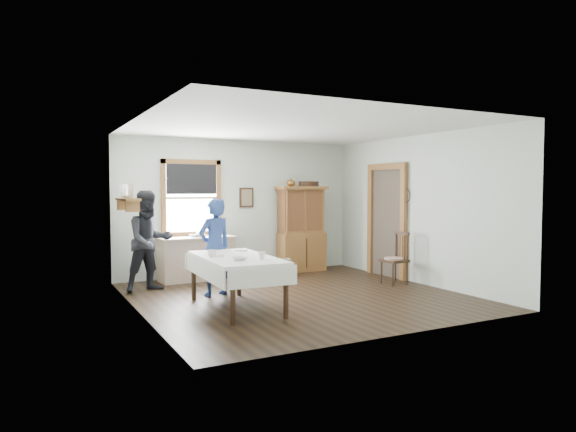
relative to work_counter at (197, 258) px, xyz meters
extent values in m
cube|color=black|center=(1.00, -2.16, -0.41)|extent=(5.00, 5.00, 0.01)
cube|color=silver|center=(1.00, -2.16, 2.28)|extent=(5.00, 5.00, 0.01)
cube|color=beige|center=(1.00, 0.34, 0.94)|extent=(5.00, 0.01, 2.70)
cube|color=beige|center=(1.00, -4.66, 0.94)|extent=(5.00, 0.01, 2.70)
cube|color=beige|center=(-1.50, -2.16, 0.94)|extent=(0.01, 5.00, 2.70)
cube|color=beige|center=(3.50, -2.16, 0.94)|extent=(0.01, 5.00, 2.70)
cube|color=white|center=(0.00, 0.32, 1.14)|extent=(1.00, 0.02, 1.30)
cube|color=olive|center=(0.00, 0.30, 1.83)|extent=(1.18, 0.06, 0.09)
cube|color=olive|center=(0.00, 0.30, 0.44)|extent=(1.18, 0.06, 0.09)
cube|color=olive|center=(-0.54, 0.30, 1.14)|extent=(0.09, 0.06, 1.48)
cube|color=olive|center=(0.55, 0.30, 1.14)|extent=(0.09, 0.06, 1.48)
cube|color=black|center=(0.00, 0.28, 1.50)|extent=(0.98, 0.03, 0.58)
cube|color=#483E33|center=(3.47, -1.31, 0.64)|extent=(0.03, 0.90, 2.10)
cube|color=olive|center=(3.44, -1.82, 0.64)|extent=(0.08, 0.12, 2.10)
cube|color=olive|center=(3.44, -0.80, 0.64)|extent=(0.08, 0.12, 2.10)
cube|color=olive|center=(3.44, -1.31, 1.75)|extent=(0.08, 1.14, 0.12)
cube|color=olive|center=(-1.37, -0.66, 1.14)|extent=(0.24, 1.00, 0.04)
cube|color=olive|center=(-1.37, -1.06, 1.04)|extent=(0.22, 0.03, 0.18)
cube|color=olive|center=(-1.37, -0.26, 1.04)|extent=(0.22, 0.03, 0.18)
cube|color=tan|center=(-1.37, -0.96, 1.27)|extent=(0.03, 0.22, 0.24)
cylinder|color=white|center=(-1.37, -0.31, 1.27)|extent=(0.12, 0.12, 0.22)
cube|color=#382213|center=(1.15, 0.30, 1.14)|extent=(0.30, 0.04, 0.40)
torus|color=black|center=(3.45, -1.86, 1.31)|extent=(0.01, 0.27, 0.27)
cube|color=tan|center=(0.00, 0.00, 0.00)|extent=(1.46, 0.62, 0.82)
cube|color=olive|center=(2.29, 0.04, 0.48)|extent=(1.06, 0.54, 1.77)
cube|color=white|center=(-0.20, -2.51, -0.03)|extent=(1.08, 1.93, 0.76)
cube|color=#382213|center=(3.05, -2.05, 0.06)|extent=(0.46, 0.46, 0.95)
cube|color=#A4A6AC|center=(1.70, -0.37, -0.27)|extent=(0.33, 0.33, 0.29)
cube|color=olive|center=(1.81, -0.17, -0.30)|extent=(0.45, 0.39, 0.22)
imported|color=navy|center=(-0.17, -1.50, 0.32)|extent=(0.60, 0.47, 1.46)
imported|color=black|center=(-1.02, -0.64, 0.37)|extent=(0.87, 0.75, 1.57)
imported|color=white|center=(-0.52, -2.37, 0.39)|extent=(0.14, 0.14, 0.10)
imported|color=white|center=(0.02, -2.92, 0.39)|extent=(0.11, 0.11, 0.10)
imported|color=white|center=(-0.31, -2.90, 0.37)|extent=(0.24, 0.24, 0.05)
imported|color=#75664E|center=(-0.03, 0.08, 0.42)|extent=(0.29, 0.30, 0.02)
imported|color=white|center=(-0.06, -0.05, 0.44)|extent=(0.24, 0.24, 0.06)
imported|color=white|center=(-1.37, -0.61, 1.19)|extent=(0.22, 0.22, 0.05)
camera|label=1|loc=(-2.92, -9.34, 1.31)|focal=32.00mm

